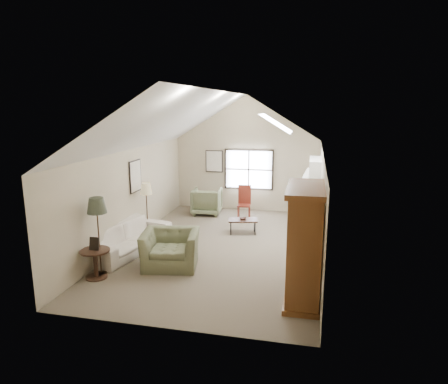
% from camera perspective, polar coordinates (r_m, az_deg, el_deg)
% --- Properties ---
extents(room_shell, '(5.01, 8.01, 4.00)m').
position_cam_1_polar(room_shell, '(9.95, -0.51, 9.73)').
color(room_shell, '#6F644F').
rests_on(room_shell, ground).
extents(window, '(1.72, 0.08, 1.42)m').
position_cam_1_polar(window, '(13.99, 3.56, 3.23)').
color(window, black).
rests_on(window, room_shell).
extents(skylight, '(0.80, 1.20, 0.52)m').
position_cam_1_polar(skylight, '(10.64, 7.55, 9.86)').
color(skylight, white).
rests_on(skylight, room_shell).
extents(wall_art, '(1.97, 3.71, 0.88)m').
position_cam_1_polar(wall_art, '(12.48, -6.92, 3.35)').
color(wall_art, black).
rests_on(wall_art, room_shell).
extents(armoire, '(0.60, 1.50, 2.20)m').
position_cam_1_polar(armoire, '(7.72, 11.46, -7.29)').
color(armoire, brown).
rests_on(armoire, ground).
extents(tv_alcove, '(0.32, 1.30, 2.10)m').
position_cam_1_polar(tv_alcove, '(11.56, 12.71, -0.50)').
color(tv_alcove, white).
rests_on(tv_alcove, ground).
extents(media_console, '(0.34, 1.18, 0.60)m').
position_cam_1_polar(media_console, '(11.78, 12.42, -4.53)').
color(media_console, '#382316').
rests_on(media_console, ground).
extents(tv_panel, '(0.05, 0.90, 0.55)m').
position_cam_1_polar(tv_panel, '(11.61, 12.56, -1.61)').
color(tv_panel, black).
rests_on(tv_panel, media_console).
extents(sofa, '(1.51, 2.69, 0.74)m').
position_cam_1_polar(sofa, '(10.44, -13.46, -6.39)').
color(sofa, silver).
rests_on(sofa, ground).
extents(armchair_near, '(1.45, 1.32, 0.82)m').
position_cam_1_polar(armchair_near, '(9.37, -7.65, -8.06)').
color(armchair_near, '#636748').
rests_on(armchair_near, ground).
extents(armchair_far, '(1.02, 1.05, 0.88)m').
position_cam_1_polar(armchair_far, '(13.62, -2.47, -1.33)').
color(armchair_far, '#666D4C').
rests_on(armchair_far, ground).
extents(coffee_table, '(0.91, 0.63, 0.43)m').
position_cam_1_polar(coffee_table, '(11.62, 2.70, -4.93)').
color(coffee_table, '#321C14').
rests_on(coffee_table, ground).
extents(bowl, '(0.24, 0.24, 0.05)m').
position_cam_1_polar(bowl, '(11.55, 2.71, -3.81)').
color(bowl, '#3E2219').
rests_on(bowl, coffee_table).
extents(side_table, '(0.76, 0.76, 0.64)m').
position_cam_1_polar(side_table, '(9.14, -17.85, -9.75)').
color(side_table, '#382417').
rests_on(side_table, ground).
extents(side_chair, '(0.45, 0.45, 1.08)m').
position_cam_1_polar(side_chair, '(13.06, 2.88, -1.48)').
color(side_chair, maroon).
rests_on(side_chair, ground).
extents(tripod_lamp, '(0.52, 0.52, 1.72)m').
position_cam_1_polar(tripod_lamp, '(13.19, 12.05, -0.20)').
color(tripod_lamp, silver).
rests_on(tripod_lamp, ground).
extents(dark_lamp, '(0.50, 0.50, 1.77)m').
position_cam_1_polar(dark_lamp, '(9.11, -17.46, -5.99)').
color(dark_lamp, '#282C1F').
rests_on(dark_lamp, ground).
extents(tan_lamp, '(0.38, 0.38, 1.59)m').
position_cam_1_polar(tan_lamp, '(11.36, -10.95, -2.50)').
color(tan_lamp, tan).
rests_on(tan_lamp, ground).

